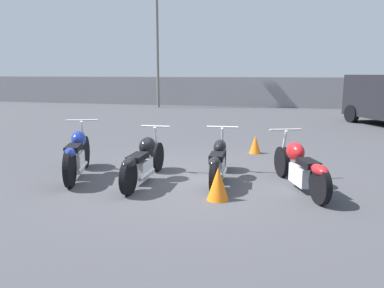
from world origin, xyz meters
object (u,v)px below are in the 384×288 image
at_px(light_pole_left, 157,18).
at_px(motorcycle_slot_3, 300,167).
at_px(motorcycle_slot_0, 77,154).
at_px(traffic_cone_far, 218,184).
at_px(motorcycle_slot_1, 144,160).
at_px(motorcycle_slot_2, 219,161).
at_px(traffic_cone_near, 255,144).

bearing_deg(light_pole_left, motorcycle_slot_3, -62.10).
relative_size(motorcycle_slot_0, traffic_cone_far, 3.72).
height_order(motorcycle_slot_1, motorcycle_slot_2, motorcycle_slot_1).
bearing_deg(motorcycle_slot_0, motorcycle_slot_1, -19.76).
bearing_deg(motorcycle_slot_0, light_pole_left, 83.68).
relative_size(motorcycle_slot_0, motorcycle_slot_2, 0.98).
relative_size(light_pole_left, motorcycle_slot_2, 4.22).
bearing_deg(motorcycle_slot_2, traffic_cone_far, -84.07).
distance_m(light_pole_left, motorcycle_slot_1, 15.88).
height_order(motorcycle_slot_0, motorcycle_slot_3, motorcycle_slot_0).
height_order(light_pole_left, motorcycle_slot_0, light_pole_left).
bearing_deg(traffic_cone_far, motorcycle_slot_3, 34.60).
bearing_deg(motorcycle_slot_0, traffic_cone_far, -32.24).
distance_m(motorcycle_slot_0, traffic_cone_far, 2.94).
bearing_deg(motorcycle_slot_1, traffic_cone_far, -24.69).
relative_size(motorcycle_slot_1, traffic_cone_near, 4.80).
relative_size(motorcycle_slot_1, motorcycle_slot_3, 1.06).
height_order(motorcycle_slot_1, traffic_cone_far, motorcycle_slot_1).
xyz_separation_m(motorcycle_slot_3, traffic_cone_near, (-0.99, 2.79, -0.18)).
distance_m(traffic_cone_near, traffic_cone_far, 3.68).
distance_m(motorcycle_slot_1, traffic_cone_far, 1.63).
xyz_separation_m(motorcycle_slot_0, traffic_cone_near, (3.14, 3.03, -0.22)).
bearing_deg(motorcycle_slot_3, motorcycle_slot_1, 162.81).
bearing_deg(motorcycle_slot_2, motorcycle_slot_3, -10.24).
bearing_deg(motorcycle_slot_1, traffic_cone_near, 58.04).
distance_m(motorcycle_slot_1, motorcycle_slot_2, 1.38).
relative_size(light_pole_left, traffic_cone_far, 16.08).
height_order(light_pole_left, traffic_cone_far, light_pole_left).
bearing_deg(light_pole_left, motorcycle_slot_1, -71.78).
xyz_separation_m(motorcycle_slot_2, motorcycle_slot_3, (1.45, -0.16, 0.02)).
bearing_deg(traffic_cone_far, motorcycle_slot_1, 156.87).
height_order(motorcycle_slot_0, motorcycle_slot_2, motorcycle_slot_0).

